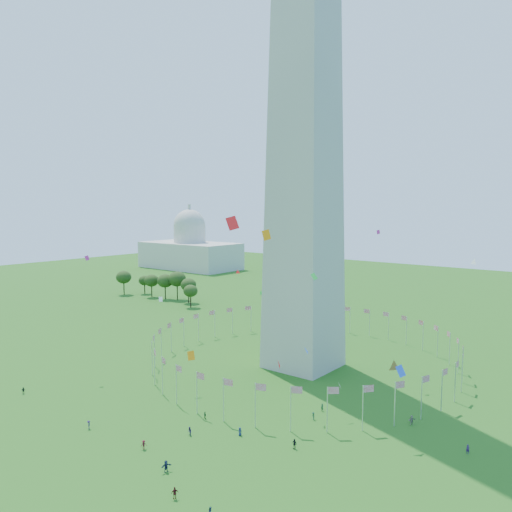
# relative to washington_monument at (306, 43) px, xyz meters

# --- Properties ---
(ground) EXTENTS (600.00, 600.00, 0.00)m
(ground) POSITION_rel_washington_monument_xyz_m (0.00, -50.00, -84.50)
(ground) COLOR #1D5313
(ground) RESTS_ON ground
(washington_monument) EXTENTS (16.80, 16.80, 169.00)m
(washington_monument) POSITION_rel_washington_monument_xyz_m (0.00, 0.00, 0.00)
(washington_monument) COLOR #BCB7A7
(washington_monument) RESTS_ON ground
(flag_ring) EXTENTS (80.24, 80.24, 9.00)m
(flag_ring) POSITION_rel_washington_monument_xyz_m (-0.00, 0.00, -80.00)
(flag_ring) COLOR silver
(flag_ring) RESTS_ON ground
(capitol_building) EXTENTS (70.00, 35.00, 46.00)m
(capitol_building) POSITION_rel_washington_monument_xyz_m (-180.00, 130.00, -61.50)
(capitol_building) COLOR beige
(capitol_building) RESTS_ON ground
(crowd) EXTENTS (93.45, 64.74, 1.93)m
(crowd) POSITION_rel_washington_monument_xyz_m (11.48, -52.22, -83.63)
(crowd) COLOR #212D4D
(crowd) RESTS_ON ground
(kites_aloft) EXTENTS (126.29, 71.43, 37.67)m
(kites_aloft) POSITION_rel_washington_monument_xyz_m (12.42, -28.58, -64.57)
(kites_aloft) COLOR blue
(kites_aloft) RESTS_ON ground
(tree_line_west) EXTENTS (55.15, 15.98, 12.88)m
(tree_line_west) POSITION_rel_washington_monument_xyz_m (-105.24, 41.19, -78.88)
(tree_line_west) COLOR #31511B
(tree_line_west) RESTS_ON ground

